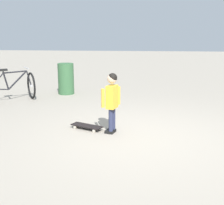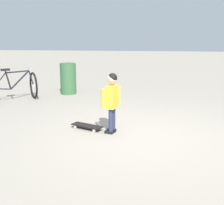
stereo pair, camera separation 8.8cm
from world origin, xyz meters
name	(u,v)px [view 1 (the left image)]	position (x,y,z in m)	size (l,w,h in m)	color
ground_plane	(142,137)	(0.00, 0.00, 0.00)	(50.00, 50.00, 0.00)	#9E9384
child_person	(112,96)	(0.53, -0.15, 0.66)	(0.30, 0.31, 1.06)	#2D3351
skateboard	(87,126)	(1.01, -0.30, 0.06)	(0.63, 0.42, 0.07)	black
bicycle_near	(12,86)	(3.39, -2.39, 0.38)	(1.28, 1.20, 0.85)	black
trash_bin	(66,79)	(2.23, -3.42, 0.44)	(0.46, 0.46, 0.88)	#38663D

